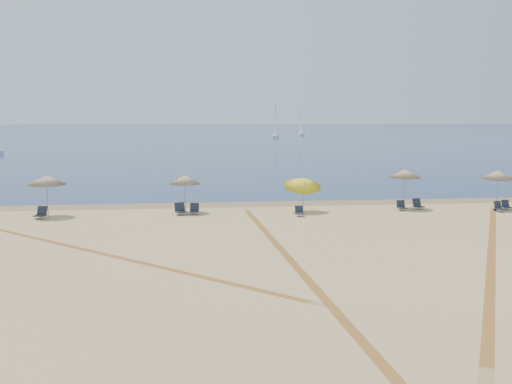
{
  "coord_description": "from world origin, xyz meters",
  "views": [
    {
      "loc": [
        -4.3,
        -16.97,
        5.92
      ],
      "look_at": [
        0.0,
        20.0,
        1.3
      ],
      "focal_mm": 43.05,
      "sensor_mm": 36.0,
      "label": 1
    }
  ],
  "objects_px": {
    "chair_3": "(180,210)",
    "umbrella_2": "(185,179)",
    "chair_9": "(506,205)",
    "sailboat_0": "(275,127)",
    "umbrella_4": "(405,173)",
    "chair_7": "(418,205)",
    "umbrella_3": "(303,182)",
    "chair_2": "(41,213)",
    "chair_8": "(499,207)",
    "chair_6": "(401,206)",
    "umbrella_1": "(47,180)",
    "chair_5": "(300,212)",
    "chair_4": "(194,209)",
    "umbrella_5": "(498,174)",
    "sailboat_1": "(301,127)"
  },
  "relations": [
    {
      "from": "umbrella_1",
      "to": "chair_9",
      "type": "bearing_deg",
      "value": -1.27
    },
    {
      "from": "chair_3",
      "to": "chair_8",
      "type": "height_order",
      "value": "chair_3"
    },
    {
      "from": "umbrella_1",
      "to": "chair_9",
      "type": "height_order",
      "value": "umbrella_1"
    },
    {
      "from": "umbrella_3",
      "to": "chair_6",
      "type": "bearing_deg",
      "value": -1.07
    },
    {
      "from": "umbrella_2",
      "to": "chair_7",
      "type": "bearing_deg",
      "value": -1.43
    },
    {
      "from": "umbrella_4",
      "to": "sailboat_0",
      "type": "height_order",
      "value": "sailboat_0"
    },
    {
      "from": "umbrella_3",
      "to": "umbrella_4",
      "type": "height_order",
      "value": "umbrella_4"
    },
    {
      "from": "umbrella_1",
      "to": "chair_6",
      "type": "height_order",
      "value": "umbrella_1"
    },
    {
      "from": "chair_2",
      "to": "chair_4",
      "type": "bearing_deg",
      "value": 20.05
    },
    {
      "from": "chair_3",
      "to": "chair_5",
      "type": "bearing_deg",
      "value": -24.76
    },
    {
      "from": "chair_2",
      "to": "chair_8",
      "type": "relative_size",
      "value": 1.09
    },
    {
      "from": "chair_6",
      "to": "sailboat_1",
      "type": "relative_size",
      "value": 0.08
    },
    {
      "from": "umbrella_3",
      "to": "chair_2",
      "type": "height_order",
      "value": "umbrella_3"
    },
    {
      "from": "chair_4",
      "to": "chair_8",
      "type": "relative_size",
      "value": 0.89
    },
    {
      "from": "chair_9",
      "to": "sailboat_0",
      "type": "height_order",
      "value": "sailboat_0"
    },
    {
      "from": "chair_5",
      "to": "chair_9",
      "type": "height_order",
      "value": "chair_9"
    },
    {
      "from": "umbrella_1",
      "to": "umbrella_2",
      "type": "xyz_separation_m",
      "value": [
        8.07,
        0.63,
        -0.13
      ]
    },
    {
      "from": "chair_9",
      "to": "sailboat_1",
      "type": "height_order",
      "value": "sailboat_1"
    },
    {
      "from": "umbrella_1",
      "to": "chair_3",
      "type": "height_order",
      "value": "umbrella_1"
    },
    {
      "from": "umbrella_4",
      "to": "sailboat_0",
      "type": "bearing_deg",
      "value": 85.26
    },
    {
      "from": "chair_4",
      "to": "chair_7",
      "type": "height_order",
      "value": "chair_7"
    },
    {
      "from": "umbrella_3",
      "to": "umbrella_5",
      "type": "relative_size",
      "value": 0.97
    },
    {
      "from": "umbrella_5",
      "to": "chair_4",
      "type": "distance_m",
      "value": 19.33
    },
    {
      "from": "chair_5",
      "to": "chair_9",
      "type": "relative_size",
      "value": 0.9
    },
    {
      "from": "chair_7",
      "to": "umbrella_3",
      "type": "bearing_deg",
      "value": 167.88
    },
    {
      "from": "chair_3",
      "to": "chair_9",
      "type": "distance_m",
      "value": 20.59
    },
    {
      "from": "chair_9",
      "to": "chair_5",
      "type": "bearing_deg",
      "value": 176.39
    },
    {
      "from": "umbrella_1",
      "to": "sailboat_0",
      "type": "relative_size",
      "value": 0.26
    },
    {
      "from": "chair_5",
      "to": "sailboat_0",
      "type": "bearing_deg",
      "value": 81.33
    },
    {
      "from": "umbrella_5",
      "to": "sailboat_1",
      "type": "xyz_separation_m",
      "value": [
        15.49,
        148.08,
        0.32
      ]
    },
    {
      "from": "umbrella_1",
      "to": "chair_6",
      "type": "relative_size",
      "value": 3.98
    },
    {
      "from": "chair_2",
      "to": "sailboat_0",
      "type": "distance_m",
      "value": 134.42
    },
    {
      "from": "chair_4",
      "to": "chair_3",
      "type": "bearing_deg",
      "value": -161.99
    },
    {
      "from": "umbrella_5",
      "to": "sailboat_1",
      "type": "relative_size",
      "value": 0.31
    },
    {
      "from": "umbrella_4",
      "to": "chair_7",
      "type": "height_order",
      "value": "umbrella_4"
    },
    {
      "from": "umbrella_4",
      "to": "chair_6",
      "type": "height_order",
      "value": "umbrella_4"
    },
    {
      "from": "chair_3",
      "to": "chair_8",
      "type": "bearing_deg",
      "value": -17.8
    },
    {
      "from": "chair_5",
      "to": "sailboat_0",
      "type": "height_order",
      "value": "sailboat_0"
    },
    {
      "from": "chair_9",
      "to": "sailboat_0",
      "type": "relative_size",
      "value": 0.07
    },
    {
      "from": "chair_2",
      "to": "chair_8",
      "type": "distance_m",
      "value": 27.77
    },
    {
      "from": "umbrella_3",
      "to": "sailboat_1",
      "type": "height_order",
      "value": "sailboat_1"
    },
    {
      "from": "umbrella_2",
      "to": "chair_6",
      "type": "distance_m",
      "value": 13.71
    },
    {
      "from": "umbrella_1",
      "to": "umbrella_3",
      "type": "height_order",
      "value": "umbrella_1"
    },
    {
      "from": "chair_7",
      "to": "umbrella_1",
      "type": "bearing_deg",
      "value": 166.77
    },
    {
      "from": "chair_5",
      "to": "chair_4",
      "type": "bearing_deg",
      "value": 165.88
    },
    {
      "from": "chair_5",
      "to": "umbrella_4",
      "type": "bearing_deg",
      "value": 15.84
    },
    {
      "from": "chair_3",
      "to": "chair_8",
      "type": "xyz_separation_m",
      "value": [
        19.73,
        -1.07,
        -0.04
      ]
    },
    {
      "from": "umbrella_3",
      "to": "chair_6",
      "type": "height_order",
      "value": "umbrella_3"
    },
    {
      "from": "chair_3",
      "to": "umbrella_2",
      "type": "bearing_deg",
      "value": 56.44
    },
    {
      "from": "chair_3",
      "to": "umbrella_5",
      "type": "bearing_deg",
      "value": -14.85
    }
  ]
}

